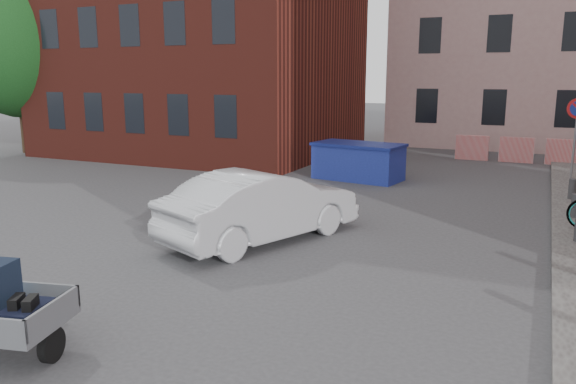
% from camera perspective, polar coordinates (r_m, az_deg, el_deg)
% --- Properties ---
extents(ground, '(120.00, 120.00, 0.00)m').
position_cam_1_polar(ground, '(10.91, -5.16, -6.51)').
color(ground, '#38383A').
rests_on(ground, ground).
extents(far_building, '(6.00, 6.00, 8.00)m').
position_cam_1_polar(far_building, '(39.93, -14.80, 12.24)').
color(far_building, maroon).
rests_on(far_building, ground).
extents(tree, '(5.28, 5.28, 8.30)m').
position_cam_1_polar(tree, '(27.84, -25.84, 14.26)').
color(tree, '#3D2B1C').
rests_on(tree, ground).
extents(barriers, '(4.70, 0.18, 1.00)m').
position_cam_1_polar(barriers, '(24.17, 22.18, 3.98)').
color(barriers, red).
rests_on(barriers, ground).
extents(dumpster, '(3.09, 1.92, 1.22)m').
position_cam_1_polar(dumpster, '(18.82, 7.14, 3.13)').
color(dumpster, '#2232A2').
rests_on(dumpster, ground).
extents(silver_car, '(3.11, 4.75, 1.48)m').
position_cam_1_polar(silver_car, '(11.74, -2.66, -1.41)').
color(silver_car, '#B8BBC0').
rests_on(silver_car, ground).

